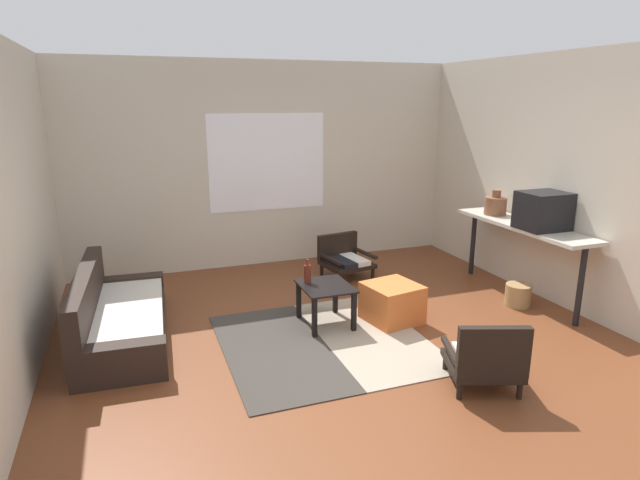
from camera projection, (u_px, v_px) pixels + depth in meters
ground_plane at (357, 358)px, 4.64m from camera, size 7.80×7.80×0.00m
far_wall_with_window at (266, 165)px, 7.06m from camera, size 5.60×0.13×2.70m
side_wall_right at (583, 185)px, 5.44m from camera, size 0.12×6.60×2.70m
area_rug at (324, 342)px, 4.93m from camera, size 1.86×1.89×0.01m
couch at (117, 318)px, 4.96m from camera, size 0.85×1.94×0.68m
coffee_table at (326, 294)px, 5.24m from camera, size 0.49×0.57×0.42m
armchair_by_window at (344, 257)px, 6.74m from camera, size 0.65×0.63×0.52m
armchair_striped_foreground at (486, 359)px, 4.08m from camera, size 0.69×0.68×0.59m
ottoman_orange at (392, 303)px, 5.36m from camera, size 0.58×0.58×0.39m
console_shelf at (523, 231)px, 5.90m from camera, size 0.46×1.87×0.86m
crt_television at (543, 211)px, 5.58m from camera, size 0.48×0.41×0.40m
clay_vase at (495, 205)px, 6.30m from camera, size 0.26×0.26×0.30m
glass_bottle at (307, 273)px, 5.27m from camera, size 0.07×0.07×0.24m
wicker_basket at (518, 295)px, 5.79m from camera, size 0.28×0.28×0.24m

